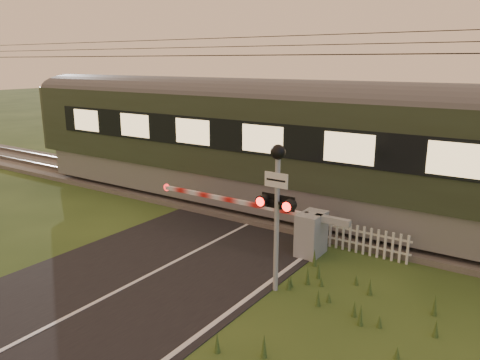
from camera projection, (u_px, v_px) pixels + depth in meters
The scene contains 7 objects.
ground at pixel (143, 279), 11.73m from camera, with size 160.00×160.00×0.00m, color #2B4219.
road at pixel (136, 282), 11.54m from camera, with size 6.00×140.00×0.03m.
track_bed at pixel (273, 210), 16.93m from camera, with size 140.00×3.40×0.39m.
overhead_wires at pixel (276, 48), 15.53m from camera, with size 120.00×0.62×0.62m.
boom_gate at pixel (303, 230), 13.20m from camera, with size 6.66×0.94×1.26m.
crossing_signal at pixel (277, 192), 10.57m from camera, with size 0.90×0.36×3.52m.
picket_fence at pixel (367, 241), 13.07m from camera, with size 2.42×0.07×0.82m.
Camera 1 is at (8.06, -7.53, 5.31)m, focal length 35.00 mm.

